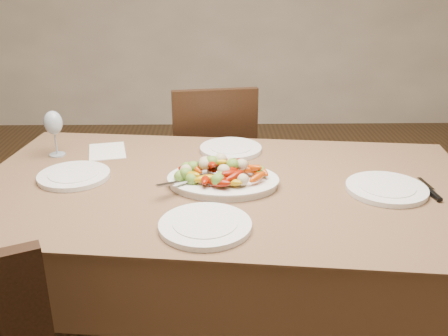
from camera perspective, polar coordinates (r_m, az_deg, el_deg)
name	(u,v)px	position (r m, az deg, el deg)	size (l,w,h in m)	color
floor	(190,320)	(2.39, -3.91, -16.90)	(6.00, 6.00, 0.00)	#3B2712
dining_table	(224,271)	(2.02, 0.00, -11.64)	(1.84, 1.04, 0.76)	brown
chair_far	(210,166)	(2.74, -1.56, 0.20)	(0.42, 0.42, 0.95)	black
serving_platter	(223,182)	(1.82, -0.12, -1.59)	(0.40, 0.29, 0.02)	white
roasted_vegetables	(223,167)	(1.80, -0.13, 0.06)	(0.32, 0.22, 0.09)	#7A1102
serving_spoon	(204,176)	(1.78, -2.33, -0.91)	(0.28, 0.06, 0.03)	#9EA0A8
plate_left	(74,176)	(1.96, -16.78, -0.88)	(0.27, 0.27, 0.02)	white
plate_right	(386,189)	(1.86, 18.07, -2.28)	(0.28, 0.28, 0.02)	white
plate_far	(231,149)	(2.15, 0.78, 2.18)	(0.27, 0.27, 0.02)	white
plate_near	(205,226)	(1.53, -2.17, -6.61)	(0.29, 0.29, 0.02)	white
wine_glass	(54,132)	(2.19, -18.82, 3.89)	(0.08, 0.08, 0.20)	#8C99A5
menu_card	(107,151)	(2.21, -13.20, 1.89)	(0.15, 0.21, 0.00)	silver
table_knife	(430,190)	(1.91, 22.48, -2.38)	(0.02, 0.20, 0.01)	#9EA0A8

